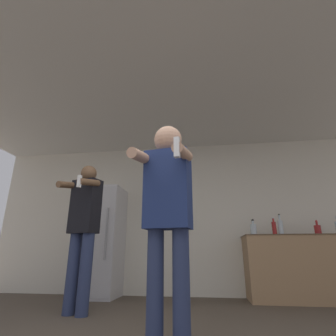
# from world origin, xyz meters

# --- Properties ---
(wall_back) EXTENTS (7.00, 0.06, 2.55)m
(wall_back) POSITION_xyz_m (0.00, 3.13, 1.27)
(wall_back) COLOR beige
(wall_back) RESTS_ON ground_plane
(ceiling_slab) EXTENTS (7.00, 3.62, 0.05)m
(ceiling_slab) POSITION_xyz_m (0.00, 1.55, 2.57)
(ceiling_slab) COLOR silver
(ceiling_slab) RESTS_ON wall_back
(refrigerator) EXTENTS (0.64, 0.66, 1.71)m
(refrigerator) POSITION_xyz_m (-1.40, 2.79, 0.85)
(refrigerator) COLOR silver
(refrigerator) RESTS_ON ground_plane
(counter) EXTENTS (1.66, 0.62, 0.91)m
(counter) POSITION_xyz_m (1.69, 2.81, 0.45)
(counter) COLOR #997551
(counter) RESTS_ON ground_plane
(bottle_dark_rum) EXTENTS (0.09, 0.09, 0.25)m
(bottle_dark_rum) POSITION_xyz_m (1.03, 2.83, 1.00)
(bottle_dark_rum) COLOR silver
(bottle_dark_rum) RESTS_ON counter
(bottle_green_wine) EXTENTS (0.06, 0.06, 0.28)m
(bottle_green_wine) POSITION_xyz_m (1.34, 2.83, 1.02)
(bottle_green_wine) COLOR maroon
(bottle_green_wine) RESTS_ON counter
(bottle_clear_vodka) EXTENTS (0.08, 0.08, 0.32)m
(bottle_clear_vodka) POSITION_xyz_m (1.43, 2.83, 1.03)
(bottle_clear_vodka) COLOR silver
(bottle_clear_vodka) RESTS_ON counter
(bottle_tall_gin) EXTENTS (0.09, 0.09, 0.22)m
(bottle_tall_gin) POSITION_xyz_m (1.96, 2.83, 0.99)
(bottle_tall_gin) COLOR maroon
(bottle_tall_gin) RESTS_ON counter
(person_woman_foreground) EXTENTS (0.45, 0.51, 1.64)m
(person_woman_foreground) POSITION_xyz_m (0.03, 0.50, 0.98)
(person_woman_foreground) COLOR navy
(person_woman_foreground) RESTS_ON ground_plane
(person_man_side) EXTENTS (0.47, 0.51, 1.72)m
(person_man_side) POSITION_xyz_m (-1.15, 1.58, 0.96)
(person_man_side) COLOR navy
(person_man_side) RESTS_ON ground_plane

